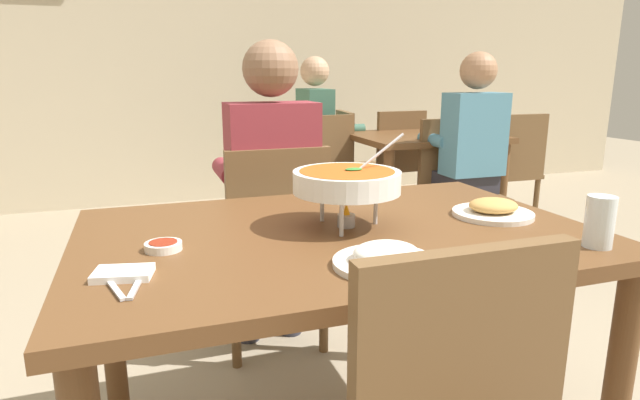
% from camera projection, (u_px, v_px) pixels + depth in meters
% --- Properties ---
extents(cafe_rear_partition, '(10.00, 0.10, 3.00)m').
position_uv_depth(cafe_rear_partition, '(190.00, 38.00, 4.73)').
color(cafe_rear_partition, beige).
rests_on(cafe_rear_partition, ground_plane).
extents(dining_table_main, '(1.39, 0.93, 0.76)m').
position_uv_depth(dining_table_main, '(337.00, 264.00, 1.48)').
color(dining_table_main, brown).
rests_on(dining_table_main, ground_plane).
extents(chair_diner_main, '(0.44, 0.44, 0.90)m').
position_uv_depth(chair_diner_main, '(274.00, 238.00, 2.20)').
color(chair_diner_main, brown).
rests_on(chair_diner_main, ground_plane).
extents(diner_main, '(0.40, 0.45, 1.31)m').
position_uv_depth(diner_main, '(271.00, 181.00, 2.18)').
color(diner_main, '#2D2D38').
rests_on(diner_main, ground_plane).
extents(curry_bowl, '(0.33, 0.30, 0.26)m').
position_uv_depth(curry_bowl, '(347.00, 182.00, 1.45)').
color(curry_bowl, silver).
rests_on(curry_bowl, dining_table_main).
extents(rice_plate, '(0.24, 0.24, 0.06)m').
position_uv_depth(rice_plate, '(385.00, 258.00, 1.17)').
color(rice_plate, white).
rests_on(rice_plate, dining_table_main).
extents(appetizer_plate, '(0.24, 0.24, 0.06)m').
position_uv_depth(appetizer_plate, '(493.00, 210.00, 1.59)').
color(appetizer_plate, white).
rests_on(appetizer_plate, dining_table_main).
extents(sauce_dish, '(0.09, 0.09, 0.02)m').
position_uv_depth(sauce_dish, '(163.00, 246.00, 1.28)').
color(sauce_dish, white).
rests_on(sauce_dish, dining_table_main).
extents(napkin_folded, '(0.13, 0.10, 0.02)m').
position_uv_depth(napkin_folded, '(123.00, 274.00, 1.11)').
color(napkin_folded, white).
rests_on(napkin_folded, dining_table_main).
extents(fork_utensil, '(0.06, 0.17, 0.01)m').
position_uv_depth(fork_utensil, '(112.00, 285.00, 1.06)').
color(fork_utensil, silver).
rests_on(fork_utensil, dining_table_main).
extents(spoon_utensil, '(0.05, 0.17, 0.01)m').
position_uv_depth(spoon_utensil, '(138.00, 282.00, 1.08)').
color(spoon_utensil, silver).
rests_on(spoon_utensil, dining_table_main).
extents(drink_glass, '(0.07, 0.07, 0.13)m').
position_uv_depth(drink_glass, '(599.00, 224.00, 1.30)').
color(drink_glass, silver).
rests_on(drink_glass, dining_table_main).
extents(dining_table_far, '(1.00, 0.80, 0.76)m').
position_uv_depth(dining_table_far, '(423.00, 153.00, 3.77)').
color(dining_table_far, brown).
rests_on(dining_table_far, ground_plane).
extents(chair_bg_left, '(0.48, 0.48, 0.90)m').
position_uv_depth(chair_bg_left, '(456.00, 181.00, 3.36)').
color(chair_bg_left, brown).
rests_on(chair_bg_left, ground_plane).
extents(chair_bg_middle, '(0.49, 0.49, 0.90)m').
position_uv_depth(chair_bg_middle, '(331.00, 162.00, 4.09)').
color(chair_bg_middle, brown).
rests_on(chair_bg_middle, ground_plane).
extents(chair_bg_right, '(0.46, 0.46, 0.90)m').
position_uv_depth(chair_bg_right, '(394.00, 159.00, 4.24)').
color(chair_bg_right, brown).
rests_on(chair_bg_right, ground_plane).
extents(chair_bg_corner, '(0.49, 0.49, 0.90)m').
position_uv_depth(chair_bg_corner, '(334.00, 173.00, 3.64)').
color(chair_bg_corner, brown).
rests_on(chair_bg_corner, ground_plane).
extents(chair_bg_window, '(0.45, 0.45, 0.90)m').
position_uv_depth(chair_bg_window, '(509.00, 166.00, 3.91)').
color(chair_bg_window, brown).
rests_on(chair_bg_window, ground_plane).
extents(patron_bg_left, '(0.40, 0.45, 1.31)m').
position_uv_depth(patron_bg_left, '(470.00, 146.00, 3.25)').
color(patron_bg_left, '#2D2D38').
rests_on(patron_bg_left, ground_plane).
extents(patron_bg_middle, '(0.45, 0.40, 1.31)m').
position_uv_depth(patron_bg_middle, '(320.00, 131.00, 4.06)').
color(patron_bg_middle, '#2D2D38').
rests_on(patron_bg_middle, ground_plane).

